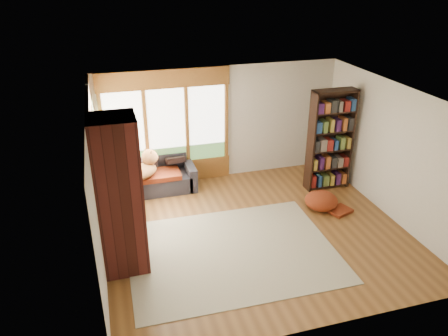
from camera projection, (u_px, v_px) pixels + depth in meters
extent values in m
plane|color=brown|center=(255.00, 231.00, 8.21)|extent=(5.50, 5.50, 0.00)
plane|color=white|center=(260.00, 97.00, 7.10)|extent=(5.50, 5.50, 0.00)
cube|color=silver|center=(220.00, 124.00, 9.83)|extent=(5.50, 0.04, 2.60)
cube|color=silver|center=(326.00, 251.00, 5.48)|extent=(5.50, 0.04, 2.60)
cube|color=silver|center=(96.00, 189.00, 6.97)|extent=(0.04, 5.00, 2.60)
cube|color=silver|center=(393.00, 152.00, 8.34)|extent=(0.04, 5.00, 2.60)
cube|color=#915B25|center=(167.00, 127.00, 9.48)|extent=(2.82, 0.10, 1.90)
cube|color=white|center=(167.00, 127.00, 9.48)|extent=(2.54, 0.09, 1.62)
cube|color=#915B25|center=(96.00, 157.00, 8.00)|extent=(0.10, 2.62, 1.90)
cube|color=white|center=(96.00, 157.00, 8.00)|extent=(0.09, 2.36, 1.62)
cube|color=gray|center=(94.00, 122.00, 8.56)|extent=(0.03, 0.72, 0.90)
cube|color=#471914|center=(120.00, 197.00, 6.75)|extent=(0.70, 0.70, 2.60)
cube|color=#2A292E|center=(152.00, 185.00, 9.49)|extent=(2.20, 0.90, 0.42)
cube|color=#2A292E|center=(149.00, 162.00, 9.62)|extent=(2.20, 0.20, 0.38)
cube|color=#2A292E|center=(197.00, 175.00, 9.70)|extent=(0.20, 0.90, 0.60)
cube|color=maroon|center=(147.00, 176.00, 9.25)|extent=(1.90, 0.66, 0.12)
cube|color=#2A292E|center=(124.00, 203.00, 8.76)|extent=(0.90, 2.20, 0.42)
cube|color=#2A292E|center=(104.00, 188.00, 8.50)|extent=(0.20, 2.20, 0.38)
cube|color=#2A292E|center=(128.00, 225.00, 7.85)|extent=(0.90, 0.20, 0.60)
cube|color=maroon|center=(131.00, 199.00, 8.37)|extent=(0.66, 1.20, 0.12)
cube|color=maroon|center=(127.00, 177.00, 9.20)|extent=(0.66, 0.66, 0.12)
cube|color=silver|center=(232.00, 252.00, 7.62)|extent=(3.60, 2.77, 0.01)
cube|color=black|center=(349.00, 138.00, 9.51)|extent=(0.04, 0.32, 2.23)
cube|color=black|center=(311.00, 143.00, 9.28)|extent=(0.04, 0.32, 2.23)
cube|color=black|center=(327.00, 138.00, 9.53)|extent=(0.96, 0.02, 2.23)
cube|color=black|center=(325.00, 184.00, 9.84)|extent=(0.88, 0.30, 0.03)
cube|color=black|center=(327.00, 167.00, 9.66)|extent=(0.88, 0.30, 0.03)
cube|color=black|center=(329.00, 149.00, 9.48)|extent=(0.88, 0.30, 0.03)
cube|color=black|center=(331.00, 131.00, 9.30)|extent=(0.88, 0.30, 0.03)
cube|color=black|center=(333.00, 112.00, 9.12)|extent=(0.88, 0.30, 0.03)
cube|color=black|center=(336.00, 92.00, 8.94)|extent=(0.88, 0.30, 0.03)
cube|color=#726659|center=(331.00, 141.00, 9.38)|extent=(0.84, 0.24, 2.07)
ellipsoid|color=maroon|center=(321.00, 200.00, 8.90)|extent=(0.75, 0.75, 0.36)
ellipsoid|color=brown|center=(139.00, 167.00, 9.05)|extent=(1.00, 0.92, 0.28)
sphere|color=brown|center=(149.00, 156.00, 9.20)|extent=(0.47, 0.47, 0.34)
cone|color=brown|center=(147.00, 151.00, 9.10)|extent=(0.17, 0.17, 0.15)
ellipsoid|color=#36201A|center=(120.00, 183.00, 8.42)|extent=(0.53, 0.78, 0.26)
sphere|color=#36201A|center=(119.00, 172.00, 8.61)|extent=(0.32, 0.32, 0.31)
cone|color=#36201A|center=(119.00, 167.00, 8.51)|extent=(0.12, 0.12, 0.13)
cube|color=black|center=(181.00, 155.00, 9.62)|extent=(0.45, 0.12, 0.45)
cube|color=black|center=(154.00, 158.00, 9.47)|extent=(0.45, 0.12, 0.45)
cube|color=black|center=(111.00, 172.00, 8.83)|extent=(0.45, 0.12, 0.45)
cube|color=black|center=(114.00, 197.00, 7.88)|extent=(0.45, 0.12, 0.45)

